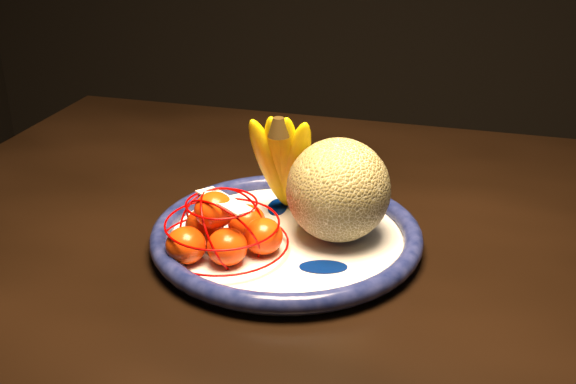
% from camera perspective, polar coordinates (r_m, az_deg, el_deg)
% --- Properties ---
extents(dining_table, '(1.58, 1.03, 0.76)m').
position_cam_1_polar(dining_table, '(0.97, 11.66, -8.46)').
color(dining_table, black).
rests_on(dining_table, ground).
extents(fruit_bowl, '(0.34, 0.34, 0.03)m').
position_cam_1_polar(fruit_bowl, '(0.90, -0.13, -3.52)').
color(fruit_bowl, white).
rests_on(fruit_bowl, dining_table).
extents(cantaloupe, '(0.13, 0.13, 0.13)m').
position_cam_1_polar(cantaloupe, '(0.88, 4.00, 0.16)').
color(cantaloupe, olive).
rests_on(cantaloupe, fruit_bowl).
extents(banana_bunch, '(0.11, 0.10, 0.16)m').
position_cam_1_polar(banana_bunch, '(0.92, -0.40, 2.66)').
color(banana_bunch, '#E9BD04').
rests_on(banana_bunch, fruit_bowl).
extents(mandarin_bag, '(0.20, 0.20, 0.10)m').
position_cam_1_polar(mandarin_bag, '(0.86, -5.12, -3.07)').
color(mandarin_bag, '#FD3E07').
rests_on(mandarin_bag, fruit_bowl).
extents(price_tag, '(0.08, 0.06, 0.01)m').
position_cam_1_polar(price_tag, '(0.84, -5.03, -0.69)').
color(price_tag, white).
rests_on(price_tag, mandarin_bag).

